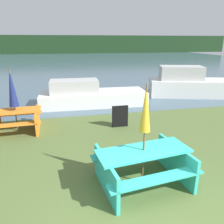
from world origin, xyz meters
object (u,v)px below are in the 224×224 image
at_px(picnic_table_orange, 16,119).
at_px(umbrella_navy, 12,88).
at_px(picnic_table_teal, 143,163).
at_px(boat, 90,96).
at_px(signboard, 120,116).
at_px(boat_second, 193,85).
at_px(umbrella_gold, 146,110).

distance_m(picnic_table_orange, umbrella_navy, 1.00).
distance_m(picnic_table_teal, boat, 6.11).
xyz_separation_m(picnic_table_orange, signboard, (3.41, -0.34, -0.06)).
bearing_deg(picnic_table_teal, boat_second, 51.82).
bearing_deg(umbrella_gold, boat, 93.58).
distance_m(boat, boat_second, 5.72).
height_order(boat_second, signboard, boat_second).
distance_m(boat, signboard, 3.01).
distance_m(umbrella_navy, signboard, 3.59).
distance_m(picnic_table_orange, boat_second, 9.00).
bearing_deg(boat, signboard, -74.95).
height_order(umbrella_gold, boat, umbrella_gold).
relative_size(picnic_table_orange, signboard, 2.19).
bearing_deg(boat_second, boat, -157.37).
bearing_deg(umbrella_gold, boat_second, 51.82).
bearing_deg(boat_second, picnic_table_teal, -111.99).
bearing_deg(signboard, umbrella_gold, -95.74).
xyz_separation_m(picnic_table_orange, boat, (2.71, 2.59, 0.00)).
height_order(umbrella_gold, signboard, umbrella_gold).
relative_size(picnic_table_orange, umbrella_gold, 0.78).
distance_m(picnic_table_teal, umbrella_gold, 1.14).
xyz_separation_m(picnic_table_teal, boat_second, (5.30, 6.74, 0.12)).
height_order(boat, boat_second, boat_second).
bearing_deg(boat_second, umbrella_navy, -142.77).
bearing_deg(picnic_table_teal, boat, 93.58).
bearing_deg(picnic_table_orange, umbrella_gold, -48.65).
xyz_separation_m(picnic_table_orange, umbrella_gold, (3.09, -3.51, 1.18)).
xyz_separation_m(picnic_table_orange, boat_second, (8.39, 3.23, 0.16)).
bearing_deg(signboard, boat, 103.46).
bearing_deg(picnic_table_teal, umbrella_gold, 0.00).
relative_size(umbrella_gold, signboard, 2.83).
xyz_separation_m(umbrella_gold, umbrella_navy, (-3.09, 3.51, -0.18)).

